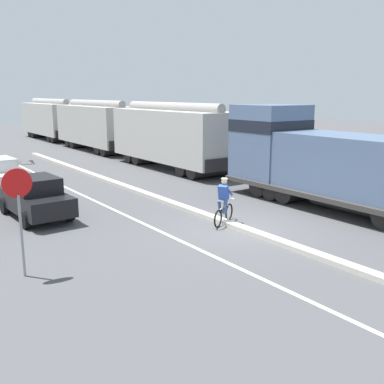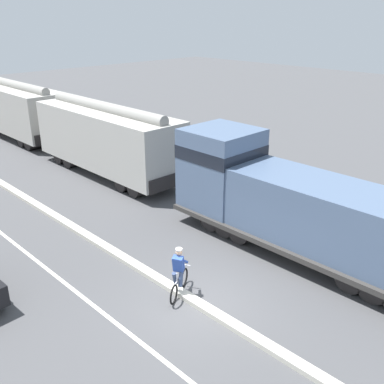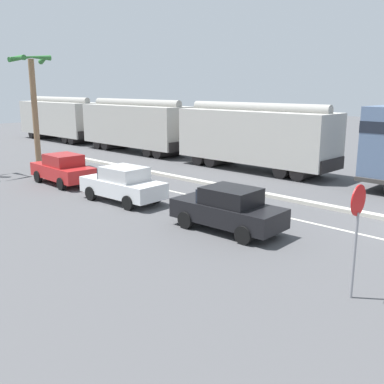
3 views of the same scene
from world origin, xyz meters
name	(u,v)px [view 3 (image 3 of 3)]	position (x,y,z in m)	size (l,w,h in m)	color
median_curb	(297,201)	(0.00, 6.00, 0.08)	(0.36, 36.00, 0.16)	beige
lane_stripe	(266,213)	(-2.40, 6.00, 0.00)	(0.14, 36.00, 0.01)	silver
hopper_car_lead	(255,137)	(5.20, 12.22, 2.08)	(2.90, 10.60, 4.18)	#B0AEA6
hopper_car_middle	(136,126)	(5.20, 23.82, 2.08)	(2.90, 10.60, 4.18)	#ABA9A1
hopper_car_trailing	(60,119)	(5.20, 35.42, 2.08)	(2.90, 10.60, 4.18)	#AEABA3
parked_car_black	(228,209)	(-5.36, 5.63, 0.82)	(1.97, 4.27, 1.62)	black
parked_car_white	(123,184)	(-5.38, 11.77, 0.82)	(1.99, 4.28, 1.62)	silver
parked_car_red	(63,169)	(-5.25, 17.18, 0.82)	(1.95, 4.26, 1.62)	red
stop_sign	(357,220)	(-7.36, 0.03, 2.02)	(0.76, 0.08, 2.88)	gray
palm_tree_near	(33,89)	(-3.81, 22.67, 4.96)	(2.28, 2.38, 7.16)	#846647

